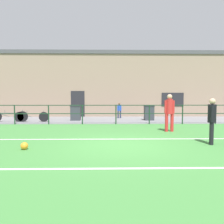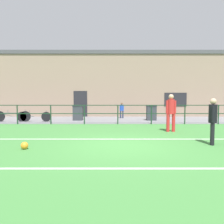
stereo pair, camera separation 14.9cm
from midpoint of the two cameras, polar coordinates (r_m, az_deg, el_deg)
name	(u,v)px [view 1 (the left image)]	position (r m, az deg, el deg)	size (l,w,h in m)	color
ground	(122,146)	(7.77, 2.06, -8.44)	(60.00, 44.00, 0.04)	#42843D
field_line_touchline	(121,139)	(8.87, 1.66, -6.75)	(36.00, 0.11, 0.00)	white
field_line_hash	(130,168)	(5.36, 3.58, -13.85)	(36.00, 0.11, 0.00)	white
pavement_strip	(115,120)	(16.17, 0.40, -1.94)	(48.00, 5.00, 0.02)	slate
perimeter_fence	(116,112)	(13.61, 0.68, 0.10)	(36.07, 0.07, 1.15)	#193823
clubhouse_facade	(113,84)	(19.81, 0.12, 6.90)	(28.00, 2.56, 5.38)	gray
player_goalkeeper	(212,118)	(8.49, 23.18, -1.43)	(0.28, 0.41, 1.58)	black
player_striker	(169,110)	(11.00, 13.76, 0.39)	(0.48, 0.31, 1.75)	red
soccer_ball_match	(24,146)	(7.65, -21.54, -7.87)	(0.23, 0.23, 0.23)	orange
spectator_child	(119,109)	(17.26, 1.59, 0.67)	(0.32, 0.21, 1.17)	#232D4C
bicycle_parked_1	(31,117)	(15.65, -19.73, -1.09)	(2.23, 0.04, 0.73)	black
bicycle_parked_2	(9,116)	(16.15, -24.43, -0.98)	(2.35, 0.04, 0.77)	black
trash_bin_0	(76,113)	(15.83, -9.32, -0.19)	(0.69, 0.58, 1.03)	#33383D
trash_bin_1	(149,113)	(15.93, 8.94, -0.16)	(0.68, 0.58, 1.03)	#33383D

